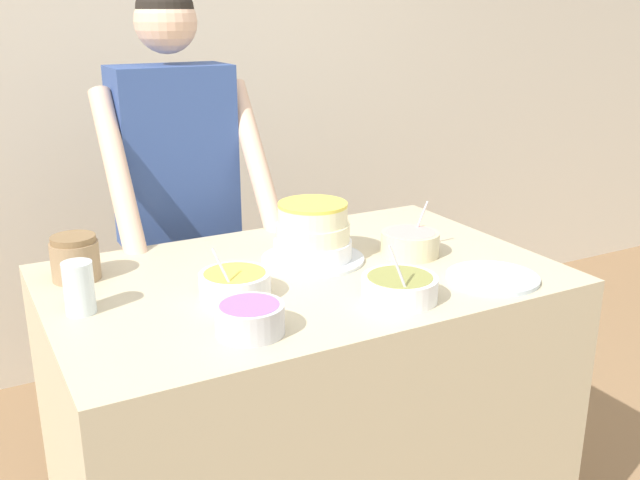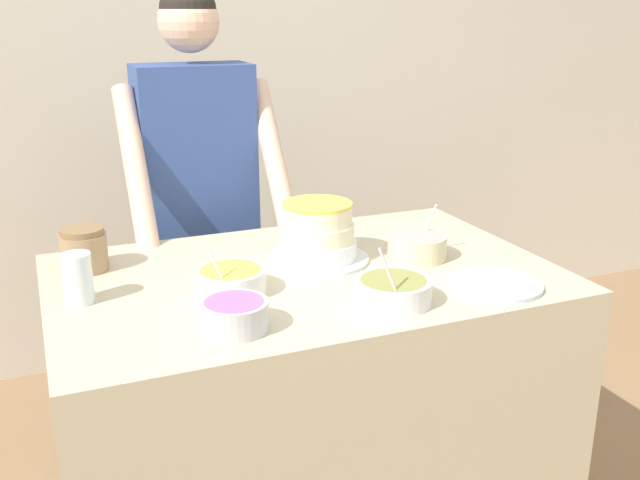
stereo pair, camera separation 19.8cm
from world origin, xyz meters
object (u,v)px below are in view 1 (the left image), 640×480
(cake, at_px, (313,235))
(frosting_bowl_pink, at_px, (410,242))
(drinking_glass, at_px, (79,288))
(frosting_bowl_olive, at_px, (400,287))
(stoneware_jar, at_px, (75,258))
(frosting_bowl_purple, at_px, (250,318))
(frosting_bowl_yellow, at_px, (235,283))
(ceramic_plate, at_px, (493,278))
(person_baker, at_px, (177,185))

(cake, distance_m, frosting_bowl_pink, 0.30)
(frosting_bowl_pink, height_order, drinking_glass, frosting_bowl_pink)
(frosting_bowl_olive, distance_m, stoneware_jar, 0.90)
(frosting_bowl_purple, relative_size, frosting_bowl_yellow, 0.86)
(frosting_bowl_olive, height_order, stoneware_jar, frosting_bowl_olive)
(ceramic_plate, bearing_deg, person_baker, 118.91)
(frosting_bowl_purple, xyz_separation_m, drinking_glass, (-0.32, 0.31, 0.03))
(person_baker, xyz_separation_m, frosting_bowl_purple, (-0.16, -1.03, -0.08))
(cake, bearing_deg, frosting_bowl_yellow, -154.54)
(cake, xyz_separation_m, stoneware_jar, (-0.65, 0.18, -0.02))
(cake, relative_size, frosting_bowl_pink, 1.73)
(cake, distance_m, stoneware_jar, 0.68)
(person_baker, height_order, frosting_bowl_purple, person_baker)
(ceramic_plate, height_order, stoneware_jar, stoneware_jar)
(frosting_bowl_purple, distance_m, frosting_bowl_yellow, 0.23)
(ceramic_plate, bearing_deg, frosting_bowl_olive, 178.84)
(stoneware_jar, bearing_deg, frosting_bowl_yellow, -43.64)
(frosting_bowl_yellow, relative_size, drinking_glass, 1.42)
(person_baker, bearing_deg, drinking_glass, -123.76)
(frosting_bowl_olive, relative_size, ceramic_plate, 0.77)
(frosting_bowl_yellow, distance_m, drinking_glass, 0.39)
(person_baker, xyz_separation_m, frosting_bowl_olive, (0.26, -1.03, -0.08))
(cake, height_order, frosting_bowl_yellow, cake)
(frosting_bowl_purple, bearing_deg, drinking_glass, 136.33)
(frosting_bowl_yellow, relative_size, stoneware_jar, 1.43)
(frosting_bowl_yellow, height_order, drinking_glass, frosting_bowl_yellow)
(frosting_bowl_purple, bearing_deg, frosting_bowl_olive, 0.01)
(stoneware_jar, bearing_deg, frosting_bowl_pink, -16.39)
(frosting_bowl_pink, bearing_deg, frosting_bowl_purple, -156.84)
(person_baker, bearing_deg, frosting_bowl_olive, -75.72)
(person_baker, xyz_separation_m, frosting_bowl_yellow, (-0.10, -0.80, -0.08))
(drinking_glass, distance_m, ceramic_plate, 1.10)
(drinking_glass, bearing_deg, frosting_bowl_olive, -22.54)
(ceramic_plate, bearing_deg, frosting_bowl_yellow, 160.98)
(frosting_bowl_yellow, height_order, stoneware_jar, frosting_bowl_yellow)
(frosting_bowl_yellow, xyz_separation_m, stoneware_jar, (-0.34, 0.33, 0.03))
(drinking_glass, bearing_deg, frosting_bowl_purple, -43.67)
(frosting_bowl_olive, bearing_deg, drinking_glass, 157.46)
(stoneware_jar, bearing_deg, drinking_glass, -98.13)
(frosting_bowl_purple, height_order, stoneware_jar, stoneware_jar)
(frosting_bowl_pink, distance_m, frosting_bowl_yellow, 0.60)
(frosting_bowl_olive, distance_m, drinking_glass, 0.80)
(frosting_bowl_olive, xyz_separation_m, frosting_bowl_purple, (-0.42, -0.00, 0.00))
(person_baker, distance_m, frosting_bowl_purple, 1.04)
(person_baker, xyz_separation_m, drinking_glass, (-0.48, -0.72, -0.05))
(frosting_bowl_olive, distance_m, frosting_bowl_pink, 0.36)
(frosting_bowl_purple, xyz_separation_m, stoneware_jar, (-0.29, 0.55, 0.02))
(cake, height_order, ceramic_plate, cake)
(frosting_bowl_olive, xyz_separation_m, frosting_bowl_pink, (0.23, 0.28, 0.00))
(stoneware_jar, bearing_deg, frosting_bowl_purple, -62.48)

